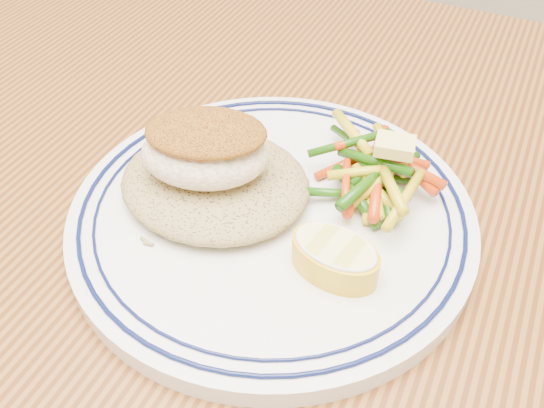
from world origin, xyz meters
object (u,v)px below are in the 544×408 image
(rice_pilaf, at_px, (215,179))
(vegetable_pile, at_px, (374,173))
(plate, at_px, (272,215))
(lemon_wedge, at_px, (335,256))
(dining_table, at_px, (195,334))
(fish_fillet, at_px, (205,148))

(rice_pilaf, height_order, vegetable_pile, vegetable_pile)
(vegetable_pile, bearing_deg, rice_pilaf, -152.16)
(plate, bearing_deg, rice_pilaf, -177.74)
(rice_pilaf, bearing_deg, lemon_wedge, -17.38)
(vegetable_pile, xyz_separation_m, lemon_wedge, (0.00, -0.08, -0.00))
(rice_pilaf, bearing_deg, vegetable_pile, 27.84)
(vegetable_pile, bearing_deg, plate, -137.75)
(dining_table, distance_m, fish_fillet, 0.16)
(dining_table, bearing_deg, lemon_wedge, 8.22)
(dining_table, distance_m, plate, 0.12)
(vegetable_pile, bearing_deg, lemon_wedge, -88.36)
(lemon_wedge, bearing_deg, plate, 150.06)
(rice_pilaf, distance_m, lemon_wedge, 0.11)
(dining_table, relative_size, plate, 5.36)
(fish_fillet, height_order, vegetable_pile, fish_fillet)
(rice_pilaf, height_order, lemon_wedge, rice_pilaf)
(lemon_wedge, bearing_deg, rice_pilaf, 162.62)
(dining_table, relative_size, rice_pilaf, 11.07)
(fish_fillet, distance_m, vegetable_pile, 0.12)
(lemon_wedge, bearing_deg, dining_table, -171.78)
(dining_table, xyz_separation_m, lemon_wedge, (0.10, 0.01, 0.12))
(plate, distance_m, fish_fillet, 0.07)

